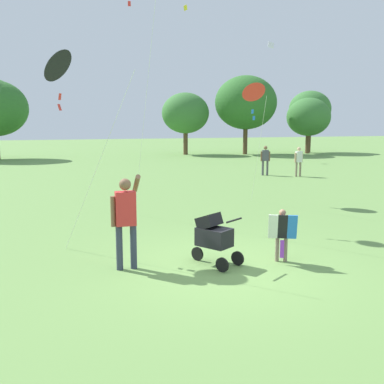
% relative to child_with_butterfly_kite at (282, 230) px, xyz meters
% --- Properties ---
extents(ground_plane, '(120.00, 120.00, 0.00)m').
position_rel_child_with_butterfly_kite_xyz_m(ground_plane, '(-1.25, -0.11, -0.65)').
color(ground_plane, '#668E47').
extents(treeline_distant, '(30.11, 5.09, 6.38)m').
position_rel_child_with_butterfly_kite_xyz_m(treeline_distant, '(2.70, 27.14, 3.07)').
color(treeline_distant, brown).
rests_on(treeline_distant, ground).
extents(child_with_butterfly_kite, '(0.58, 0.47, 1.07)m').
position_rel_child_with_butterfly_kite_xyz_m(child_with_butterfly_kite, '(0.00, 0.00, 0.00)').
color(child_with_butterfly_kite, '#7F705B').
rests_on(child_with_butterfly_kite, ground).
extents(person_adult_flyer, '(0.56, 0.52, 1.82)m').
position_rel_child_with_butterfly_kite_xyz_m(person_adult_flyer, '(-3.04, 0.42, 0.40)').
color(person_adult_flyer, '#33384C').
rests_on(person_adult_flyer, ground).
extents(stroller, '(0.89, 1.06, 1.03)m').
position_rel_child_with_butterfly_kite_xyz_m(stroller, '(-1.37, 0.22, -0.04)').
color(stroller, black).
rests_on(stroller, ground).
extents(kite_adult_black, '(1.78, 2.07, 4.27)m').
position_rel_child_with_butterfly_kite_xyz_m(kite_adult_black, '(-4.15, 2.17, 3.26)').
color(kite_adult_black, black).
rests_on(kite_adult_black, ground).
extents(kite_orange_delta, '(0.82, 1.94, 4.08)m').
position_rel_child_with_butterfly_kite_xyz_m(kite_orange_delta, '(2.20, 6.58, 3.09)').
color(kite_orange_delta, red).
rests_on(kite_orange_delta, ground).
extents(distant_kites_cluster, '(27.82, 9.96, 10.05)m').
position_rel_child_with_butterfly_kite_xyz_m(distant_kites_cluster, '(0.73, 23.72, 9.31)').
color(distant_kites_cluster, white).
extents(person_red_shirt, '(0.47, 0.23, 1.48)m').
position_rel_child_with_butterfly_kite_xyz_m(person_red_shirt, '(7.20, 12.28, 0.22)').
color(person_red_shirt, '#7F705B').
rests_on(person_red_shirt, ground).
extents(person_sitting_far, '(0.47, 0.29, 1.51)m').
position_rel_child_with_butterfly_kite_xyz_m(person_sitting_far, '(5.81, 13.21, 0.24)').
color(person_sitting_far, '#4C4C51').
rests_on(person_sitting_far, ground).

